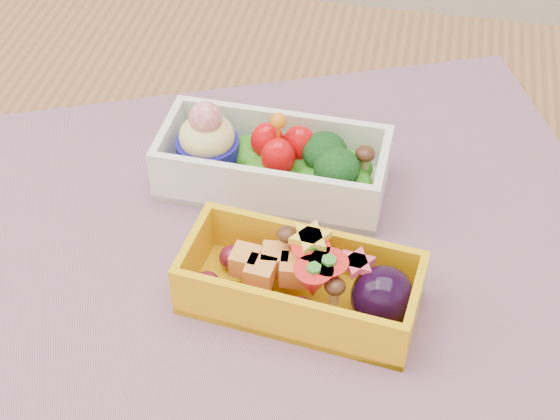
% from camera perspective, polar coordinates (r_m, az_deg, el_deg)
% --- Properties ---
extents(table, '(1.20, 0.80, 0.75)m').
position_cam_1_polar(table, '(0.72, -2.88, -9.10)').
color(table, brown).
rests_on(table, ground).
extents(placemat, '(0.68, 0.61, 0.00)m').
position_cam_1_polar(placemat, '(0.65, -0.73, -2.62)').
color(placemat, gray).
rests_on(placemat, table).
extents(bento_white, '(0.19, 0.09, 0.08)m').
position_cam_1_polar(bento_white, '(0.69, -0.57, 3.26)').
color(bento_white, white).
rests_on(bento_white, placemat).
extents(bento_yellow, '(0.18, 0.09, 0.06)m').
position_cam_1_polar(bento_yellow, '(0.60, 1.75, -4.95)').
color(bento_yellow, '#F3AF0C').
rests_on(bento_yellow, placemat).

